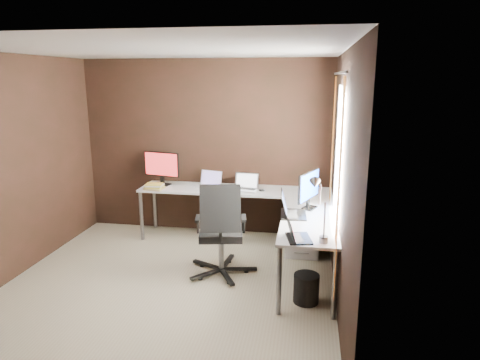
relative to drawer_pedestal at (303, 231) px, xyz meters
name	(u,v)px	position (x,y,z in m)	size (l,w,h in m)	color
room	(198,172)	(-1.09, -1.08, 0.98)	(3.60, 3.60, 2.50)	#9E977B
desk	(257,203)	(-0.59, -0.11, 0.38)	(2.65, 2.25, 0.73)	silver
drawer_pedestal	(303,231)	(0.00, 0.00, 0.00)	(0.42, 0.50, 0.60)	silver
monitor_left	(162,166)	(-2.03, 0.42, 0.70)	(0.54, 0.20, 0.48)	black
monitor_right	(309,188)	(0.06, -0.40, 0.68)	(0.23, 0.51, 0.45)	black
laptop_white	(209,183)	(-1.33, 0.41, 0.48)	(0.37, 0.31, 0.22)	silver
laptop_silver	(246,186)	(-0.80, 0.32, 0.48)	(0.36, 0.28, 0.22)	silver
laptop_black_big	(290,210)	(-0.14, -0.69, 0.49)	(0.31, 0.42, 0.27)	black
laptop_black_small	(296,235)	(-0.05, -1.43, 0.48)	(0.28, 0.35, 0.21)	black
book_stack	(154,186)	(-2.05, 0.15, 0.47)	(0.27, 0.22, 0.08)	#978351
mouse_left	(160,188)	(-1.98, 0.17, 0.45)	(0.09, 0.06, 0.04)	black
mouse_corner	(262,190)	(-0.57, 0.28, 0.45)	(0.08, 0.05, 0.03)	black
desk_lamp	(318,201)	(0.15, -1.41, 0.81)	(0.19, 0.23, 0.60)	slate
office_chair	(221,248)	(-0.91, -0.81, 0.03)	(0.63, 0.64, 1.12)	black
wastebasket	(306,288)	(0.07, -1.28, -0.15)	(0.26, 0.26, 0.30)	black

